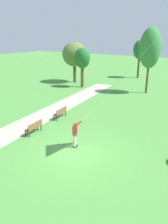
# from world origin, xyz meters

# --- Properties ---
(ground_plane) EXTENTS (120.00, 120.00, 0.00)m
(ground_plane) POSITION_xyz_m (0.00, 0.00, 0.00)
(ground_plane) COLOR #4C8E3D
(walkway_path) EXTENTS (5.54, 32.08, 0.02)m
(walkway_path) POSITION_xyz_m (-5.91, 2.00, 0.01)
(walkway_path) COLOR #ADA393
(walkway_path) RESTS_ON ground
(person_kite_flyer) EXTENTS (0.63, 0.49, 1.83)m
(person_kite_flyer) POSITION_xyz_m (-0.45, 0.60, 1.05)
(person_kite_flyer) COLOR #232328
(person_kite_flyer) RESTS_ON ground
(park_bench_near_walkway) EXTENTS (0.59, 1.54, 0.88)m
(park_bench_near_walkway) POSITION_xyz_m (-4.10, 0.67, 0.51)
(park_bench_near_walkway) COLOR brown
(park_bench_near_walkway) RESTS_ON ground
(park_bench_far_walkway) EXTENTS (0.59, 1.54, 0.88)m
(park_bench_far_walkway) POSITION_xyz_m (-4.44, 4.16, 0.51)
(park_bench_far_walkway) COLOR brown
(park_bench_far_walkway) RESTS_ON ground
(tree_behind_path) EXTENTS (2.13, 1.75, 5.14)m
(tree_behind_path) POSITION_xyz_m (-9.24, 14.93, 3.71)
(tree_behind_path) COLOR brown
(tree_behind_path) RESTS_ON ground
(tree_treeline_center) EXTENTS (3.47, 3.42, 5.71)m
(tree_treeline_center) POSITION_xyz_m (-11.91, 17.00, 3.98)
(tree_treeline_center) COLOR brown
(tree_treeline_center) RESTS_ON ground
(tree_treeline_left) EXTENTS (2.04, 2.02, 5.92)m
(tree_treeline_left) POSITION_xyz_m (-5.27, 25.38, 4.35)
(tree_treeline_left) COLOR brown
(tree_treeline_left) RESTS_ON ground
(tree_treeline_right) EXTENTS (2.44, 2.35, 7.57)m
(tree_treeline_right) POSITION_xyz_m (-1.01, 16.46, 5.24)
(tree_treeline_right) COLOR brown
(tree_treeline_right) RESTS_ON ground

